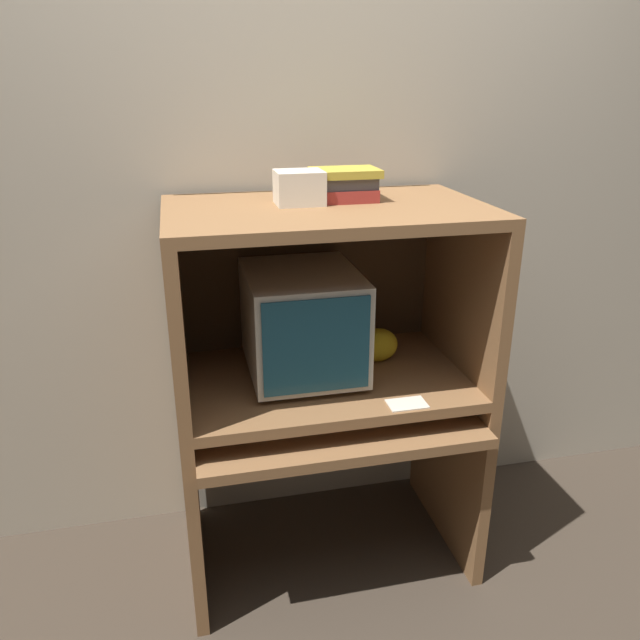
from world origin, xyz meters
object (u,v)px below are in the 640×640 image
object	(u,v)px
mouse	(388,408)
snack_bag	(377,345)
storage_box	(299,188)
crt_monitor	(302,322)
keyboard	(313,417)
book_stack	(344,184)

from	to	relation	value
mouse	snack_bag	distance (m)	0.25
mouse	storage_box	xyz separation A→B (m)	(-0.26, 0.18, 0.71)
crt_monitor	keyboard	xyz separation A→B (m)	(-0.00, -0.17, -0.27)
crt_monitor	snack_bag	world-z (taller)	crt_monitor
crt_monitor	mouse	world-z (taller)	crt_monitor
keyboard	book_stack	world-z (taller)	book_stack
mouse	storage_box	distance (m)	0.78
mouse	storage_box	world-z (taller)	storage_box
crt_monitor	storage_box	xyz separation A→B (m)	(-0.00, 0.01, 0.44)
book_stack	storage_box	distance (m)	0.16
keyboard	book_stack	bearing A→B (deg)	53.39
keyboard	storage_box	xyz separation A→B (m)	(-0.00, 0.17, 0.72)
crt_monitor	mouse	xyz separation A→B (m)	(0.26, -0.17, -0.27)
mouse	book_stack	world-z (taller)	book_stack
snack_bag	book_stack	bearing A→B (deg)	179.66
keyboard	snack_bag	bearing A→B (deg)	35.64
keyboard	storage_box	distance (m)	0.74
snack_bag	keyboard	bearing A→B (deg)	-144.36
crt_monitor	keyboard	bearing A→B (deg)	-90.27
mouse	storage_box	bearing A→B (deg)	145.88
mouse	book_stack	bearing A→B (deg)	117.77
keyboard	storage_box	size ratio (longest dim) A/B	2.73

